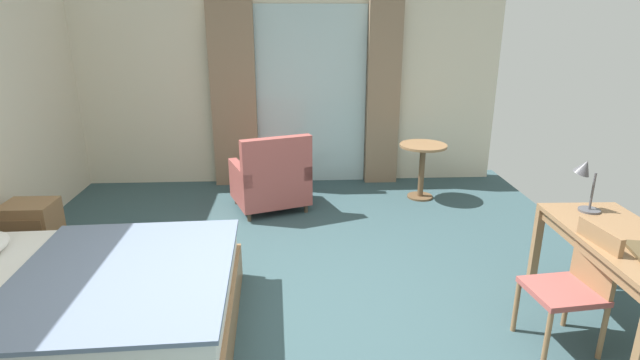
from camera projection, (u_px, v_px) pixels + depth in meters
name	position (u px, v px, depth m)	size (l,w,h in m)	color
ground	(285.00, 325.00, 3.73)	(6.02, 7.31, 0.10)	#334C51
wall_back	(287.00, 84.00, 6.52)	(5.62, 0.12, 2.63)	beige
balcony_glass_door	(309.00, 97.00, 6.51)	(1.50, 0.02, 2.32)	silver
curtain_panel_left	(233.00, 93.00, 6.34)	(0.58, 0.10, 2.45)	#897056
curtain_panel_right	(383.00, 92.00, 6.44)	(0.43, 0.10, 2.45)	#897056
bed	(64.00, 307.00, 3.38)	(2.30, 1.78, 0.96)	olive
nightstand	(33.00, 230.00, 4.61)	(0.44, 0.38, 0.54)	olive
writing_desk	(628.00, 252.00, 3.34)	(0.67, 1.41, 0.74)	olive
desk_chair	(575.00, 282.00, 3.30)	(0.48, 0.46, 0.87)	#9E4C47
desk_lamp	(586.00, 176.00, 3.75)	(0.22, 0.20, 0.42)	#4C4C51
armchair_by_window	(271.00, 181.00, 5.72)	(0.99, 0.93, 0.92)	#9E4C47
round_cafe_table	(422.00, 159.00, 6.07)	(0.57, 0.57, 0.69)	olive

